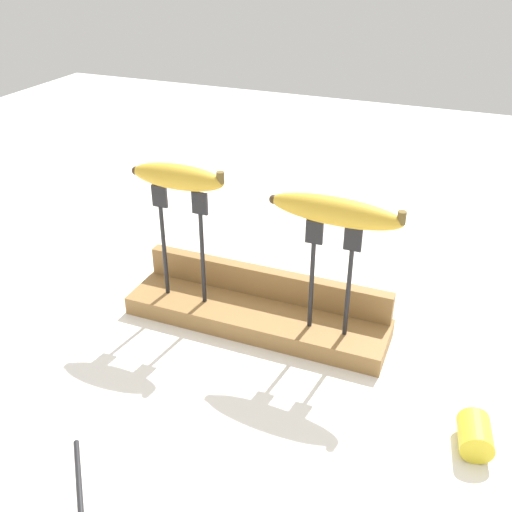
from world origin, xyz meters
TOP-DOWN VIEW (x-y plane):
  - ground_plane at (0.00, 0.00)m, footprint 3.00×3.00m
  - wooden_board at (0.00, 0.00)m, footprint 0.44×0.11m
  - board_backstop at (0.00, 0.05)m, footprint 0.43×0.02m
  - fork_stand_left at (-0.12, -0.01)m, footprint 0.10×0.01m
  - fork_stand_right at (0.12, -0.01)m, footprint 0.08×0.01m
  - banana_raised_left at (-0.12, -0.01)m, footprint 0.16×0.04m
  - banana_raised_right at (0.12, -0.01)m, footprint 0.20×0.05m
  - fork_fallen_near at (-0.05, -0.41)m, footprint 0.12×0.14m
  - banana_chunk_near at (0.36, -0.14)m, footprint 0.05×0.06m
  - wire_coil at (0.14, 0.11)m, footprint 0.10×0.10m

SIDE VIEW (x-z plane):
  - ground_plane at x=0.00m, z-range 0.00..0.00m
  - wire_coil at x=0.14m, z-range 0.00..0.00m
  - fork_fallen_near at x=-0.05m, z-range 0.00..0.01m
  - wooden_board at x=0.00m, z-range 0.00..0.03m
  - banana_chunk_near at x=0.36m, z-range 0.00..0.04m
  - board_backstop at x=0.00m, z-range 0.03..0.08m
  - fork_stand_right at x=0.12m, z-range 0.05..0.23m
  - fork_stand_left at x=-0.12m, z-range 0.05..0.25m
  - banana_raised_right at x=0.12m, z-range 0.22..0.26m
  - banana_raised_left at x=-0.12m, z-range 0.23..0.27m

